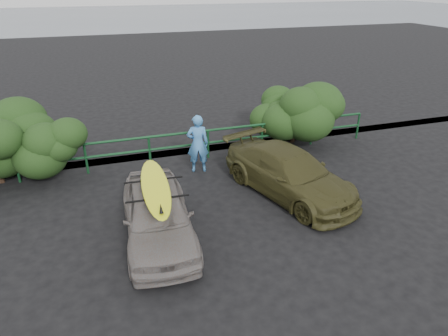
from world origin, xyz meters
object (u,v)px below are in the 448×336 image
at_px(olive_vehicle, 289,173).
at_px(surfboard, 155,186).
at_px(guardrail, 179,147).
at_px(man, 198,144).
at_px(sedan, 158,215).

height_order(olive_vehicle, surfboard, surfboard).
relative_size(guardrail, olive_vehicle, 3.14).
xyz_separation_m(olive_vehicle, surfboard, (-3.93, -1.07, 0.77)).
xyz_separation_m(olive_vehicle, man, (-2.09, 2.25, 0.30)).
bearing_deg(guardrail, surfboard, -108.62).
bearing_deg(sedan, guardrail, 74.77).
height_order(guardrail, olive_vehicle, olive_vehicle).
height_order(olive_vehicle, man, man).
xyz_separation_m(guardrail, man, (0.42, -0.90, 0.42)).
bearing_deg(man, sedan, 73.09).
distance_m(guardrail, olive_vehicle, 4.03).
bearing_deg(man, guardrail, -52.96).
bearing_deg(olive_vehicle, surfboard, 177.74).
bearing_deg(guardrail, sedan, -108.62).
height_order(sedan, man, man).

